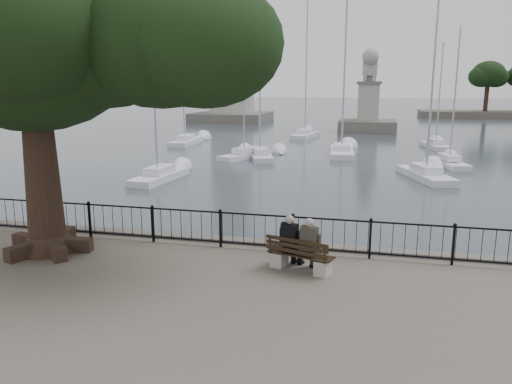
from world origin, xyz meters
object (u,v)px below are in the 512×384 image
(tree, at_px, (61,32))
(lion_monument, at_px, (368,111))
(person_right, at_px, (311,247))
(lighthouse, at_px, (231,26))
(bench, at_px, (300,259))
(person_left, at_px, (292,243))

(tree, distance_m, lion_monument, 49.32)
(lion_monument, bearing_deg, person_right, -90.41)
(person_right, distance_m, lighthouse, 64.98)
(bench, height_order, person_right, person_right)
(person_right, bearing_deg, lion_monument, 89.59)
(bench, xyz_separation_m, lion_monument, (0.61, 48.70, 1.10))
(person_left, height_order, tree, tree)
(bench, bearing_deg, person_right, 3.33)
(person_right, xyz_separation_m, tree, (-6.25, -0.01, 5.02))
(tree, relative_size, lighthouse, 0.33)
(bench, bearing_deg, tree, 179.96)
(person_left, relative_size, tree, 0.13)
(lion_monument, bearing_deg, bench, -90.72)
(bench, distance_m, person_right, 0.42)
(bench, relative_size, lighthouse, 0.05)
(person_right, xyz_separation_m, lion_monument, (0.35, 48.68, 0.78))
(bench, bearing_deg, lion_monument, 89.28)
(person_left, distance_m, person_right, 0.51)
(person_left, relative_size, person_right, 1.00)
(bench, relative_size, person_right, 1.25)
(bench, xyz_separation_m, person_right, (0.26, 0.02, 0.32))
(person_right, bearing_deg, lighthouse, 107.92)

